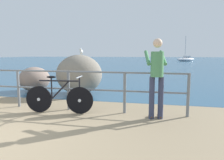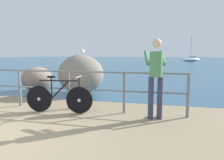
% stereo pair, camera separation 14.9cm
% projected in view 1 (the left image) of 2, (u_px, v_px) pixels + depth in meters
% --- Properties ---
extents(ground_plane, '(120.00, 120.00, 0.10)m').
position_uv_depth(ground_plane, '(130.00, 67.00, 23.01)').
color(ground_plane, '#937F60').
extents(sea_surface, '(120.00, 90.00, 0.01)m').
position_uv_depth(sea_surface, '(145.00, 60.00, 50.26)').
color(sea_surface, '#2D5675').
rests_on(sea_surface, ground_plane).
extents(promenade_railing, '(7.45, 0.07, 1.02)m').
position_uv_depth(promenade_railing, '(43.00, 84.00, 5.55)').
color(promenade_railing, slate).
rests_on(promenade_railing, ground_plane).
extents(bicycle, '(1.70, 0.48, 0.92)m').
position_uv_depth(bicycle, '(59.00, 97.00, 5.10)').
color(bicycle, black).
rests_on(bicycle, ground_plane).
extents(person_at_railing, '(0.54, 0.67, 1.78)m').
position_uv_depth(person_at_railing, '(157.00, 75.00, 4.60)').
color(person_at_railing, '#333851').
rests_on(person_at_railing, ground_plane).
extents(breakwater_boulder_main, '(1.67, 1.49, 1.42)m').
position_uv_depth(breakwater_boulder_main, '(79.00, 74.00, 7.53)').
color(breakwater_boulder_main, gray).
rests_on(breakwater_boulder_main, ground).
extents(breakwater_boulder_left, '(1.17, 1.20, 0.95)m').
position_uv_depth(breakwater_boulder_left, '(35.00, 79.00, 8.10)').
color(breakwater_boulder_left, gray).
rests_on(breakwater_boulder_left, ground).
extents(seagull, '(0.15, 0.34, 0.23)m').
position_uv_depth(seagull, '(81.00, 51.00, 7.48)').
color(seagull, gold).
rests_on(seagull, breakwater_boulder_main).
extents(sailboat, '(4.25, 3.76, 4.90)m').
position_uv_depth(sailboat, '(186.00, 59.00, 40.81)').
color(sailboat, white).
rests_on(sailboat, sea_surface).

